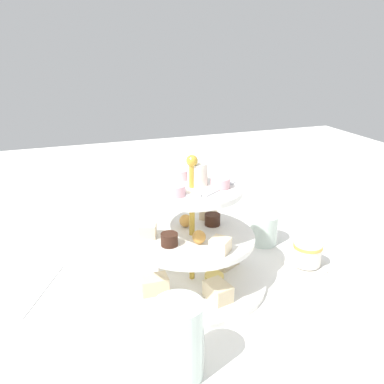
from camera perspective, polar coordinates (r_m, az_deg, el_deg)
name	(u,v)px	position (r m, az deg, el deg)	size (l,w,h in m)	color
ground_plane	(192,282)	(0.81, 0.00, -12.42)	(2.40, 2.40, 0.00)	white
tiered_serving_stand	(192,246)	(0.77, 0.05, -7.52)	(0.28, 0.28, 0.25)	white
water_glass_tall_right	(179,340)	(0.59, -1.83, -19.83)	(0.07, 0.07, 0.12)	silver
water_glass_short_left	(263,229)	(0.95, 9.86, -5.11)	(0.06, 0.06, 0.07)	silver
teacup_with_saucer	(307,256)	(0.88, 15.67, -8.48)	(0.09, 0.09, 0.05)	white
butter_knife_left	(42,289)	(0.83, -20.13, -12.56)	(0.17, 0.01, 0.00)	silver
butter_knife_right	(343,332)	(0.73, 20.24, -17.81)	(0.17, 0.01, 0.00)	silver
water_glass_mid_back	(172,218)	(0.97, -2.74, -3.66)	(0.06, 0.06, 0.09)	silver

